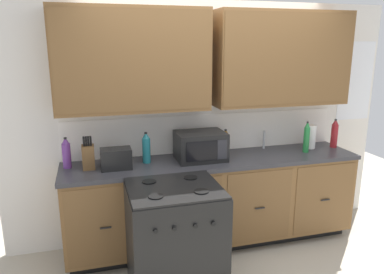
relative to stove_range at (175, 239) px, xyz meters
The scene contains 14 objects.
ground_plane 0.80m from the stove_range, 30.53° to the left, with size 8.00×8.00×0.00m, color #B2A893.
wall_unit 1.56m from the stove_range, 55.78° to the left, with size 4.16×0.40×2.49m.
counter_run 0.84m from the stove_range, 48.20° to the left, with size 2.99×0.64×0.94m.
stove_range is the anchor object (origin of this frame).
microwave 0.98m from the stove_range, 57.22° to the left, with size 0.48×0.37×0.28m.
toaster 0.92m from the stove_range, 124.87° to the left, with size 0.28×0.18×0.19m.
knife_block 1.10m from the stove_range, 134.86° to the left, with size 0.11×0.14×0.31m.
sink_faucet 1.58m from the stove_range, 34.85° to the left, with size 0.02×0.02×0.20m, color #B2B5BA.
paper_towel_roll 1.95m from the stove_range, 22.90° to the left, with size 0.12×0.12×0.26m, color white.
bottle_teal 0.94m from the stove_range, 99.53° to the left, with size 0.08×0.08×0.30m.
bottle_green 1.80m from the stove_range, 20.68° to the left, with size 0.06×0.06×0.33m.
bottle_amber 1.21m from the stove_range, 46.57° to the left, with size 0.07×0.07×0.26m.
bottle_violet 1.28m from the stove_range, 139.21° to the left, with size 0.08×0.08×0.29m.
bottle_red 2.19m from the stove_range, 18.96° to the left, with size 0.07×0.07×0.32m.
Camera 1 is at (-1.18, -3.07, 2.06)m, focal length 34.62 mm.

